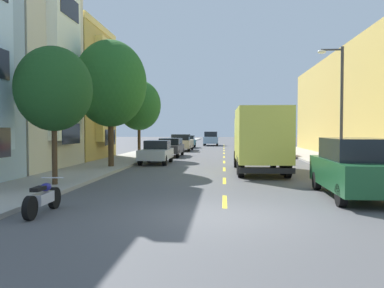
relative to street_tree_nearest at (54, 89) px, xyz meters
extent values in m
plane|color=#4C4C4F|center=(6.40, 25.67, -3.73)|extent=(160.00, 160.00, 0.00)
cube|color=#A39E93|center=(-0.70, 23.67, -3.66)|extent=(3.20, 120.00, 0.14)
cube|color=#A39E93|center=(13.50, 23.67, -3.66)|extent=(3.20, 120.00, 0.14)
cube|color=yellow|center=(6.40, -2.33, -3.73)|extent=(0.14, 2.20, 0.01)
cube|color=yellow|center=(6.40, 2.67, -3.73)|extent=(0.14, 2.20, 0.01)
cube|color=yellow|center=(6.40, 7.67, -3.73)|extent=(0.14, 2.20, 0.01)
cube|color=yellow|center=(6.40, 12.67, -3.73)|extent=(0.14, 2.20, 0.01)
cube|color=yellow|center=(6.40, 17.67, -3.73)|extent=(0.14, 2.20, 0.01)
cube|color=yellow|center=(6.40, 22.67, -3.73)|extent=(0.14, 2.20, 0.01)
cube|color=yellow|center=(6.40, 27.67, -3.73)|extent=(0.14, 2.20, 0.01)
cube|color=yellow|center=(6.40, 32.67, -3.73)|extent=(0.14, 2.20, 0.01)
cube|color=yellow|center=(6.40, 37.67, -3.73)|extent=(0.14, 2.20, 0.01)
cube|color=yellow|center=(6.40, 42.67, -3.73)|extent=(0.14, 2.20, 0.01)
cube|color=white|center=(-2.02, 6.10, 2.26)|extent=(0.55, 3.20, 8.65)
cube|color=#1E232D|center=(-1.73, 6.10, -1.74)|extent=(0.04, 2.44, 1.10)
cube|color=#1E232D|center=(-1.73, 6.10, 1.59)|extent=(0.04, 2.44, 1.10)
cube|color=#1E232D|center=(-1.73, 6.10, 4.92)|extent=(0.04, 2.44, 1.10)
cube|color=tan|center=(-7.73, 13.42, 0.87)|extent=(10.86, 7.12, 9.20)
cube|color=#F9D572|center=(-2.55, 13.42, 5.69)|extent=(0.60, 7.12, 0.44)
cube|color=#F9D572|center=(-2.02, 13.42, 1.24)|extent=(0.55, 3.20, 7.18)
cube|color=#1E232D|center=(-1.73, 13.42, -2.08)|extent=(0.04, 2.44, 1.10)
cube|color=#1E232D|center=(-1.73, 13.42, 0.69)|extent=(0.04, 2.44, 1.10)
cube|color=#1E232D|center=(-1.73, 13.42, 3.45)|extent=(0.04, 2.44, 1.10)
cylinder|color=#47331E|center=(0.00, 0.00, -2.39)|extent=(0.20, 0.20, 2.41)
ellipsoid|color=#1E4C1E|center=(0.00, 0.00, 0.01)|extent=(2.86, 2.86, 3.17)
cylinder|color=#47331E|center=(0.00, 7.55, -2.17)|extent=(0.32, 0.32, 2.84)
ellipsoid|color=#235B23|center=(0.00, 7.55, 1.07)|extent=(4.06, 4.06, 4.87)
cylinder|color=#47331E|center=(0.00, 15.09, -2.34)|extent=(0.23, 0.23, 2.50)
ellipsoid|color=#235B23|center=(0.00, 15.09, 0.31)|extent=(3.29, 3.29, 3.75)
cylinder|color=#38383D|center=(12.50, 6.85, -0.40)|extent=(0.16, 0.16, 6.38)
cylinder|color=#38383D|center=(11.95, 6.85, 2.63)|extent=(1.10, 0.10, 0.10)
ellipsoid|color=silver|center=(11.45, 6.85, 2.53)|extent=(0.44, 0.28, 0.20)
cube|color=#D8D84C|center=(8.21, 5.20, -1.77)|extent=(2.45, 4.94, 2.60)
cube|color=#D8D84C|center=(8.17, 8.81, -1.97)|extent=(2.32, 1.92, 2.20)
cube|color=black|center=(8.17, 9.71, -1.49)|extent=(2.02, 0.10, 0.97)
cube|color=black|center=(8.23, 2.82, -3.30)|extent=(2.40, 0.18, 0.24)
cylinder|color=black|center=(9.23, 8.87, -3.25)|extent=(0.29, 0.96, 0.96)
cylinder|color=black|center=(7.11, 8.85, -3.25)|extent=(0.29, 0.96, 0.96)
cylinder|color=black|center=(9.28, 3.95, -3.25)|extent=(0.29, 0.96, 0.96)
cylinder|color=black|center=(7.16, 3.93, -3.25)|extent=(0.29, 0.96, 0.96)
cylinder|color=black|center=(9.27, 5.05, -3.25)|extent=(0.29, 0.96, 0.96)
cylinder|color=black|center=(7.15, 5.03, -3.25)|extent=(0.29, 0.96, 0.96)
cube|color=silver|center=(10.89, 31.75, -3.09)|extent=(1.95, 4.75, 0.62)
cube|color=black|center=(10.90, 31.38, -2.51)|extent=(1.68, 2.86, 0.55)
cylinder|color=black|center=(11.65, 33.37, -3.40)|extent=(0.24, 0.67, 0.66)
cylinder|color=black|center=(10.05, 33.33, -3.40)|extent=(0.24, 0.67, 0.66)
cylinder|color=black|center=(11.74, 30.18, -3.40)|extent=(0.24, 0.67, 0.66)
cylinder|color=black|center=(10.14, 30.13, -3.40)|extent=(0.24, 0.67, 0.66)
cube|color=#AD1E1E|center=(10.69, 18.59, -3.10)|extent=(1.90, 4.54, 0.60)
cube|color=black|center=(10.69, 18.37, -2.55)|extent=(1.63, 2.20, 0.50)
cylinder|color=black|center=(11.52, 20.10, -3.40)|extent=(0.24, 0.66, 0.66)
cylinder|color=black|center=(9.94, 20.14, -3.40)|extent=(0.24, 0.66, 0.66)
cylinder|color=black|center=(11.45, 17.04, -3.40)|extent=(0.24, 0.66, 0.66)
cylinder|color=black|center=(9.87, 17.08, -3.40)|extent=(0.24, 0.66, 0.66)
cube|color=#195B60|center=(2.00, 33.52, -3.09)|extent=(1.79, 4.02, 0.62)
cube|color=black|center=(2.00, 34.00, -2.51)|extent=(1.55, 1.70, 0.55)
cylinder|color=black|center=(1.22, 32.17, -3.40)|extent=(0.23, 0.66, 0.66)
cylinder|color=black|center=(2.74, 32.15, -3.40)|extent=(0.23, 0.66, 0.66)
cylinder|color=black|center=(1.25, 34.89, -3.40)|extent=(0.23, 0.66, 0.66)
cylinder|color=black|center=(2.77, 34.86, -3.40)|extent=(0.23, 0.66, 0.66)
cube|color=#194C28|center=(10.62, -1.29, -2.95)|extent=(2.04, 4.83, 0.90)
cube|color=black|center=(10.62, -1.29, -2.15)|extent=(1.77, 2.81, 0.70)
cylinder|color=black|center=(11.51, 0.33, -3.40)|extent=(0.23, 0.66, 0.66)
cylinder|color=black|center=(9.78, 0.36, -3.40)|extent=(0.23, 0.66, 0.66)
cylinder|color=black|center=(9.72, -2.90, -3.40)|extent=(0.23, 0.66, 0.66)
cube|color=#333338|center=(1.99, 17.97, -3.09)|extent=(1.86, 4.72, 0.62)
cube|color=black|center=(1.99, 18.35, -2.51)|extent=(1.63, 2.83, 0.55)
cylinder|color=black|center=(1.18, 16.38, -3.40)|extent=(0.23, 0.66, 0.66)
cylinder|color=black|center=(2.78, 16.37, -3.40)|extent=(0.23, 0.66, 0.66)
cylinder|color=black|center=(1.20, 19.58, -3.40)|extent=(0.23, 0.66, 0.66)
cylinder|color=black|center=(2.80, 19.56, -3.40)|extent=(0.23, 0.66, 0.66)
cube|color=#B2B5BA|center=(2.01, 10.93, -3.09)|extent=(1.77, 4.01, 0.62)
cube|color=black|center=(2.02, 11.41, -2.51)|extent=(1.54, 1.69, 0.55)
cylinder|color=black|center=(1.25, 9.57, -3.40)|extent=(0.22, 0.66, 0.66)
cylinder|color=black|center=(2.77, 9.56, -3.40)|extent=(0.22, 0.66, 0.66)
cylinder|color=black|center=(1.26, 12.29, -3.40)|extent=(0.22, 0.66, 0.66)
cylinder|color=black|center=(2.78, 12.28, -3.40)|extent=(0.22, 0.66, 0.66)
cube|color=navy|center=(10.87, 37.76, -3.09)|extent=(1.84, 4.04, 0.62)
cube|color=black|center=(10.86, 37.28, -2.51)|extent=(1.57, 1.72, 0.55)
cylinder|color=black|center=(11.66, 39.10, -3.40)|extent=(0.24, 0.67, 0.66)
cylinder|color=black|center=(10.14, 39.14, -3.40)|extent=(0.24, 0.67, 0.66)
cylinder|color=black|center=(11.59, 36.38, -3.40)|extent=(0.24, 0.67, 0.66)
cylinder|color=black|center=(10.07, 36.42, -3.40)|extent=(0.24, 0.67, 0.66)
cube|color=black|center=(10.71, 45.94, -3.09)|extent=(1.90, 4.73, 0.62)
cube|color=black|center=(10.72, 45.56, -2.51)|extent=(1.65, 2.85, 0.55)
cylinder|color=black|center=(11.48, 47.55, -3.40)|extent=(0.23, 0.66, 0.66)
cylinder|color=black|center=(9.88, 47.52, -3.40)|extent=(0.23, 0.66, 0.66)
cylinder|color=black|center=(11.54, 44.35, -3.40)|extent=(0.23, 0.66, 0.66)
cylinder|color=black|center=(9.94, 44.32, -3.40)|extent=(0.23, 0.66, 0.66)
cube|color=tan|center=(2.02, 26.97, -3.00)|extent=(2.05, 5.32, 0.80)
cube|color=black|center=(2.01, 25.81, -2.30)|extent=(1.78, 1.61, 0.60)
cylinder|color=black|center=(1.11, 25.18, -3.40)|extent=(0.23, 0.66, 0.66)
cylinder|color=black|center=(2.89, 25.16, -3.40)|extent=(0.23, 0.66, 0.66)
cylinder|color=black|center=(1.15, 28.78, -3.40)|extent=(0.23, 0.66, 0.66)
cylinder|color=black|center=(2.93, 28.77, -3.40)|extent=(0.23, 0.66, 0.66)
cube|color=#7A9EC6|center=(4.60, 40.86, -2.95)|extent=(1.95, 4.80, 0.90)
cube|color=black|center=(4.60, 40.86, -2.15)|extent=(1.72, 2.78, 0.70)
cylinder|color=black|center=(3.74, 39.23, -3.40)|extent=(0.22, 0.66, 0.66)
cylinder|color=black|center=(5.46, 39.23, -3.40)|extent=(0.22, 0.66, 0.66)
cylinder|color=black|center=(3.74, 42.49, -3.40)|extent=(0.22, 0.66, 0.66)
cylinder|color=black|center=(5.47, 42.49, -3.40)|extent=(0.22, 0.66, 0.66)
cylinder|color=black|center=(1.64, -3.80, -3.43)|extent=(0.15, 0.60, 0.60)
cylinder|color=black|center=(1.66, -5.25, -3.43)|extent=(0.15, 0.60, 0.60)
cube|color=silver|center=(1.65, -4.53, -3.31)|extent=(0.29, 0.82, 0.28)
ellipsoid|color=navy|center=(1.65, -4.35, -3.05)|extent=(0.24, 0.48, 0.22)
cube|color=black|center=(1.65, -4.79, -3.03)|extent=(0.23, 0.52, 0.10)
cylinder|color=silver|center=(1.64, -3.92, -2.85)|extent=(0.62, 0.04, 0.03)
camera|label=1|loc=(6.36, -14.56, -1.52)|focal=37.34mm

